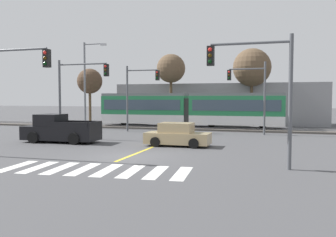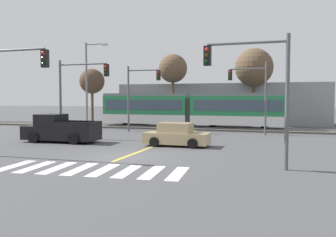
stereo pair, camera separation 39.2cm
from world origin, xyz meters
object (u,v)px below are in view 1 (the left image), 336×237
Objects in this scene: light_rail_tram at (189,109)px; traffic_light_near_left at (10,82)px; traffic_light_near_right at (260,80)px; street_lamp_west at (87,80)px; traffic_light_mid_left at (76,86)px; bare_tree_east at (252,68)px; pickup_truck at (60,130)px; sedan_crossing at (178,135)px; traffic_light_far_right at (252,88)px; traffic_light_far_left at (138,89)px; bare_tree_west at (171,69)px; bare_tree_far_west at (90,82)px.

traffic_light_near_left is (-4.77, -19.69, 1.93)m from light_rail_tram.
traffic_light_near_right is 23.96m from street_lamp_west.
traffic_light_mid_left is 20.79m from bare_tree_east.
traffic_light_mid_left is at bearing -125.01° from bare_tree_east.
pickup_truck is at bearing 102.57° from traffic_light_near_left.
sedan_crossing is at bearing 44.13° from traffic_light_near_left.
pickup_truck is 7.22m from traffic_light_near_left.
traffic_light_near_right is (13.89, -7.50, -0.11)m from traffic_light_mid_left.
traffic_light_far_right is 0.72× the size of bare_tree_east.
traffic_light_far_left reaches higher than sedan_crossing.
bare_tree_east reaches higher than traffic_light_near_right.
traffic_light_far_right is (10.30, 0.50, -0.01)m from traffic_light_far_left.
traffic_light_far_right reaches higher than traffic_light_mid_left.
pickup_truck is 0.88× the size of traffic_light_far_right.
light_rail_tram is at bearing 61.56° from traffic_light_mid_left.
bare_tree_east is (10.52, 25.36, 2.51)m from traffic_light_near_left.
traffic_light_near_right is 14.98m from traffic_light_far_right.
sedan_crossing is at bearing 132.54° from traffic_light_near_right.
traffic_light_near_left is (-12.57, -0.95, 0.03)m from traffic_light_near_right.
traffic_light_far_left is 0.98× the size of traffic_light_far_right.
bare_tree_west is 0.95× the size of bare_tree_east.
bare_tree_far_west is 0.82× the size of bare_tree_west.
traffic_light_mid_left reaches higher than pickup_truck.
light_rail_tram is 10.82m from street_lamp_west.
traffic_light_near_right is at bearing -41.82° from street_lamp_west.
street_lamp_west is (-10.03, -2.78, 2.95)m from light_rail_tram.
traffic_light_mid_left is at bearing -118.44° from light_rail_tram.
pickup_truck is at bearing -67.12° from bare_tree_far_west.
traffic_light_mid_left reaches higher than traffic_light_near_right.
traffic_light_near_left is at bearing -72.69° from street_lamp_west.
traffic_light_near_left is 0.68× the size of street_lamp_west.
sedan_crossing is at bearing -114.55° from traffic_light_far_right.
pickup_truck is 18.90m from bare_tree_far_west.
light_rail_tram is 13.08m from sedan_crossing.
street_lamp_west reaches higher than traffic_light_near_right.
bare_tree_east is at bearing 54.99° from traffic_light_mid_left.
bare_tree_far_west reaches higher than traffic_light_far_left.
light_rail_tram is 3.07× the size of traffic_light_mid_left.
traffic_light_near_left is at bearing -125.23° from traffic_light_far_right.
traffic_light_far_right is at bearing 2.80° from traffic_light_far_left.
bare_tree_west reaches higher than traffic_light_near_right.
street_lamp_west reaches higher than light_rail_tram.
bare_tree_west reaches higher than pickup_truck.
bare_tree_far_west is at bearing 164.85° from light_rail_tram.
traffic_light_near_left is at bearing -93.42° from bare_tree_west.
traffic_light_near_right is 25.98m from bare_tree_west.
light_rail_tram is at bearing -15.15° from bare_tree_far_west.
traffic_light_near_right is 0.67× the size of street_lamp_west.
traffic_light_far_right is 0.71× the size of street_lamp_west.
bare_tree_far_west is (-13.34, 3.61, 3.07)m from light_rail_tram.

